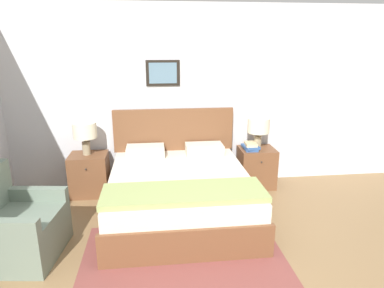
{
  "coord_description": "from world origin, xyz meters",
  "views": [
    {
      "loc": [
        -0.39,
        -2.11,
        2.08
      ],
      "look_at": [
        0.04,
        1.53,
        0.99
      ],
      "focal_mm": 32.0,
      "sensor_mm": 36.0,
      "label": 1
    }
  ],
  "objects": [
    {
      "name": "wall_back",
      "position": [
        -0.0,
        2.81,
        1.3
      ],
      "size": [
        7.26,
        0.09,
        2.6
      ],
      "color": "silver",
      "rests_on": "ground_plane"
    },
    {
      "name": "area_rug_main",
      "position": [
        -0.12,
        0.65,
        0.0
      ],
      "size": [
        2.03,
        1.76,
        0.01
      ],
      "color": "brown",
      "rests_on": "ground_plane"
    },
    {
      "name": "bed",
      "position": [
        -0.09,
        1.76,
        0.31
      ],
      "size": [
        1.72,
        1.98,
        1.17
      ],
      "color": "brown",
      "rests_on": "ground_plane"
    },
    {
      "name": "armchair",
      "position": [
        -1.77,
        1.08,
        0.3
      ],
      "size": [
        0.81,
        0.87,
        0.9
      ],
      "rotation": [
        0.0,
        0.0,
        -1.7
      ],
      "color": "slate",
      "rests_on": "ground_plane"
    },
    {
      "name": "nightstand_near_window",
      "position": [
        -1.3,
        2.51,
        0.29
      ],
      "size": [
        0.51,
        0.46,
        0.59
      ],
      "color": "brown",
      "rests_on": "ground_plane"
    },
    {
      "name": "nightstand_by_door",
      "position": [
        1.11,
        2.51,
        0.29
      ],
      "size": [
        0.51,
        0.46,
        0.59
      ],
      "color": "brown",
      "rests_on": "ground_plane"
    },
    {
      "name": "table_lamp_near_window",
      "position": [
        -1.31,
        2.52,
        0.91
      ],
      "size": [
        0.32,
        0.32,
        0.45
      ],
      "color": "gray",
      "rests_on": "nightstand_near_window"
    },
    {
      "name": "table_lamp_by_door",
      "position": [
        1.12,
        2.52,
        0.91
      ],
      "size": [
        0.32,
        0.32,
        0.45
      ],
      "color": "gray",
      "rests_on": "nightstand_by_door"
    },
    {
      "name": "book_thick_bottom",
      "position": [
        1.0,
        2.47,
        0.6
      ],
      "size": [
        0.18,
        0.25,
        0.03
      ],
      "rotation": [
        0.0,
        0.0,
        -0.04
      ],
      "color": "#335693",
      "rests_on": "nightstand_by_door"
    },
    {
      "name": "book_hardcover_middle",
      "position": [
        1.0,
        2.47,
        0.63
      ],
      "size": [
        0.23,
        0.28,
        0.04
      ],
      "rotation": [
        0.0,
        0.0,
        0.13
      ],
      "color": "#335693",
      "rests_on": "book_thick_bottom"
    },
    {
      "name": "book_novel_upper",
      "position": [
        1.0,
        2.47,
        0.67
      ],
      "size": [
        0.17,
        0.22,
        0.04
      ],
      "rotation": [
        0.0,
        0.0,
        -0.05
      ],
      "color": "beige",
      "rests_on": "book_hardcover_middle"
    }
  ]
}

